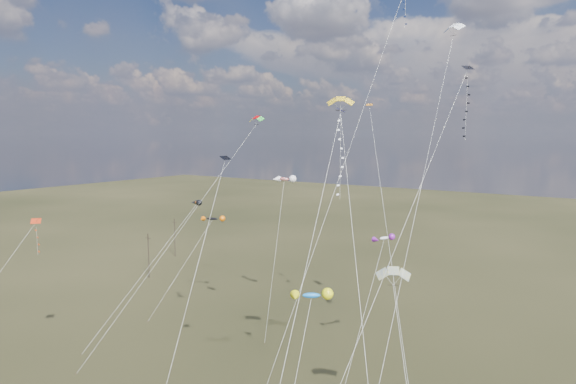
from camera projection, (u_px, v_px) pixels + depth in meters
The scene contains 17 objects.
utility_pole_near at pixel (148, 255), 91.38m from camera, with size 1.40×0.20×8.00m.
utility_pole_far at pixel (175, 237), 107.36m from camera, with size 1.40×0.20×8.00m.
diamond_black_high at pixel (459, 119), 48.07m from camera, with size 4.35×27.19×32.13m.
diamond_navy_tall at pixel (393, 38), 53.96m from camera, with size 4.97×22.63×41.54m.
diamond_black_mid at pixel (200, 255), 40.89m from camera, with size 8.56×20.08×23.65m.
diamond_red_low at pixel (31, 243), 57.42m from camera, with size 7.53×9.92×16.19m.
diamond_navy_right at pixel (337, 169), 39.58m from camera, with size 5.72×22.41×27.67m.
diamond_orange_center at pixel (382, 195), 54.89m from camera, with size 14.39×19.96×29.28m.
parafoil_yellow at pixel (341, 101), 44.68m from camera, with size 12.74×15.99×29.28m.
parafoil_blue_white at pixel (453, 28), 53.85m from camera, with size 4.46×30.85×37.60m.
parafoil_striped at pixel (394, 271), 41.98m from camera, with size 7.90×10.30×15.16m.
parafoil_tricolor at pixel (254, 120), 59.33m from camera, with size 12.59×17.55×28.02m.
novelty_black_orange at pixel (212, 219), 76.98m from camera, with size 3.83×12.44×13.43m.
novelty_orange_black at pixel (196, 204), 66.08m from camera, with size 6.88×14.76×17.28m.
novelty_white_purple at pixel (384, 239), 56.28m from camera, with size 1.75×13.13×14.62m.
novelty_redwhite_stripe at pixel (284, 179), 72.78m from camera, with size 6.86×12.49×19.84m.
novelty_blue_yellow at pixel (311, 296), 36.03m from camera, with size 3.07×9.93×14.84m.
Camera 1 is at (32.49, -30.53, 25.66)m, focal length 32.00 mm.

